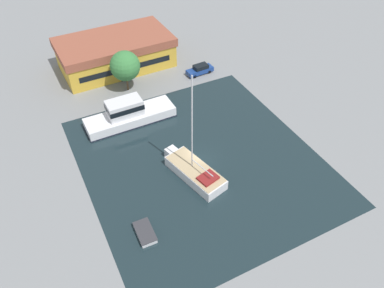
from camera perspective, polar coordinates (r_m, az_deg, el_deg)
The scene contains 8 objects.
ground_plane at distance 49.34m, azimuth 1.27°, elevation -2.55°, with size 440.00×440.00×0.00m, color gray.
water_canal at distance 49.33m, azimuth 1.27°, elevation -2.55°, with size 29.36×32.28×0.01m, color #19282D.
warehouse_building at distance 68.58m, azimuth -11.60°, elevation 13.53°, with size 19.52×11.11×5.31m.
quay_tree_near_building at distance 60.77m, azimuth -10.17°, elevation 11.63°, with size 4.76×4.76×6.80m.
parked_car at distance 65.92m, azimuth 1.23°, elevation 11.29°, with size 4.85×2.03×1.66m.
sailboat_moored at distance 46.85m, azimuth 0.34°, elevation -4.17°, with size 5.17×9.81×14.53m.
motor_cruiser at distance 55.25m, azimuth -9.65°, elevation 4.46°, with size 13.27×4.07×3.93m.
small_dinghy at distance 42.03m, azimuth -7.17°, elevation -13.26°, with size 1.89×3.31×0.67m.
Camera 1 is at (-16.77, -30.69, 34.80)m, focal length 35.00 mm.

